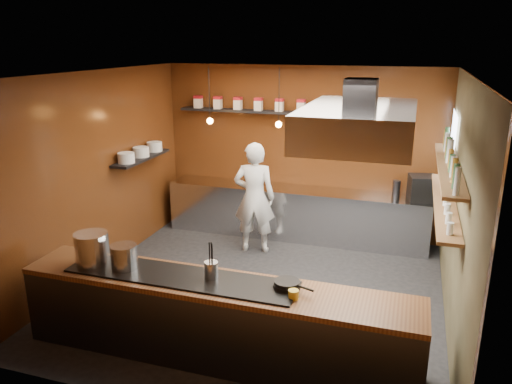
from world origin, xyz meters
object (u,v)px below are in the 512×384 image
at_px(stockpot_large, 92,249).
at_px(stockpot_small, 124,257).
at_px(extractor_hood, 359,124).
at_px(chef, 254,198).
at_px(espresso_machine, 422,188).

bearing_deg(stockpot_large, stockpot_small, 0.52).
distance_m(extractor_hood, chef, 2.99).
bearing_deg(extractor_hood, stockpot_small, -152.85).
distance_m(extractor_hood, espresso_machine, 3.02).
relative_size(extractor_hood, espresso_machine, 4.87).
bearing_deg(stockpot_large, extractor_hood, 23.67).
bearing_deg(espresso_machine, stockpot_small, -141.88).
bearing_deg(extractor_hood, espresso_machine, 72.64).
relative_size(stockpot_small, espresso_machine, 0.72).
height_order(extractor_hood, stockpot_small, extractor_hood).
height_order(stockpot_large, chef, chef).
relative_size(extractor_hood, stockpot_large, 5.26).
bearing_deg(chef, stockpot_large, 61.42).
relative_size(stockpot_large, stockpot_small, 1.29).
xyz_separation_m(stockpot_small, espresso_machine, (3.17, 3.78, 0.03)).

